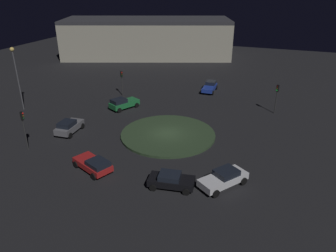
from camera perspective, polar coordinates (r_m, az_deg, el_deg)
name	(u,v)px	position (r m, az deg, el deg)	size (l,w,h in m)	color
ground_plane	(168,135)	(37.64, 0.00, -1.65)	(116.39, 116.39, 0.00)	black
roundabout_island	(168,134)	(37.58, 0.00, -1.47)	(11.02, 11.02, 0.27)	#2D4228
car_blue	(210,87)	(52.98, 7.43, 6.94)	(4.18, 1.98, 1.50)	#1E38A5
car_red	(94,164)	(31.39, -13.04, -6.60)	(3.36, 4.53, 1.33)	red
car_white	(224,178)	(28.93, 9.87, -9.07)	(4.74, 4.12, 1.49)	white
car_grey	(69,126)	(39.69, -17.18, -0.08)	(3.95, 2.23, 1.58)	slate
car_black	(171,180)	(28.36, 0.55, -9.59)	(2.44, 4.21, 1.36)	black
car_green	(123,103)	(45.60, -7.97, 4.03)	(4.48, 3.47, 1.59)	#1E7238
traffic_light_southwest	(122,78)	(50.41, -8.20, 8.36)	(0.38, 0.39, 3.89)	#2D2D2D
traffic_light_southeast	(23,123)	(36.42, -24.28, 0.45)	(0.37, 0.40, 4.35)	#2D2D2D
traffic_light_northwest	(277,93)	(45.24, 18.75, 5.52)	(0.39, 0.39, 4.01)	#2D2D2D
streetlamp_south	(16,69)	(47.96, -25.38, 9.12)	(0.55, 0.55, 8.65)	#4C4C51
store_building	(147,38)	(77.65, -3.73, 15.35)	(25.18, 39.83, 8.54)	#ADA893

